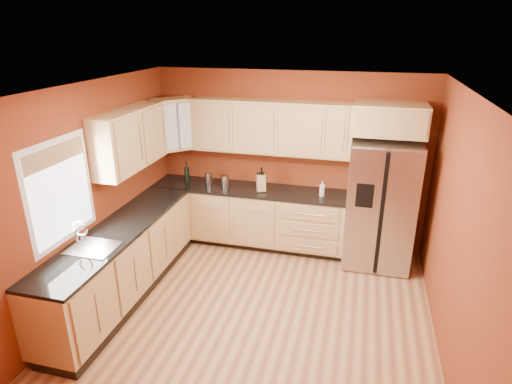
{
  "coord_description": "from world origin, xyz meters",
  "views": [
    {
      "loc": [
        1.04,
        -4.03,
        3.17
      ],
      "look_at": [
        -0.23,
        0.9,
        1.19
      ],
      "focal_mm": 30.0,
      "sensor_mm": 36.0,
      "label": 1
    }
  ],
  "objects_px": {
    "soap_dispenser": "(322,189)",
    "refrigerator": "(380,204)",
    "wine_bottle_a": "(187,172)",
    "knife_block": "(261,183)",
    "canister_left": "(209,179)"
  },
  "relations": [
    {
      "from": "refrigerator",
      "to": "canister_left",
      "type": "distance_m",
      "value": 2.53
    },
    {
      "from": "canister_left",
      "to": "wine_bottle_a",
      "type": "distance_m",
      "value": 0.35
    },
    {
      "from": "refrigerator",
      "to": "soap_dispenser",
      "type": "xyz_separation_m",
      "value": [
        -0.81,
        0.03,
        0.14
      ]
    },
    {
      "from": "soap_dispenser",
      "to": "knife_block",
      "type": "bearing_deg",
      "value": -178.75
    },
    {
      "from": "knife_block",
      "to": "soap_dispenser",
      "type": "relative_size",
      "value": 1.16
    },
    {
      "from": "refrigerator",
      "to": "soap_dispenser",
      "type": "height_order",
      "value": "refrigerator"
    },
    {
      "from": "soap_dispenser",
      "to": "refrigerator",
      "type": "bearing_deg",
      "value": -1.78
    },
    {
      "from": "wine_bottle_a",
      "to": "knife_block",
      "type": "distance_m",
      "value": 1.18
    },
    {
      "from": "knife_block",
      "to": "canister_left",
      "type": "bearing_deg",
      "value": 150.03
    },
    {
      "from": "refrigerator",
      "to": "knife_block",
      "type": "relative_size",
      "value": 7.29
    },
    {
      "from": "knife_block",
      "to": "soap_dispenser",
      "type": "height_order",
      "value": "knife_block"
    },
    {
      "from": "wine_bottle_a",
      "to": "soap_dispenser",
      "type": "bearing_deg",
      "value": -1.26
    },
    {
      "from": "canister_left",
      "to": "soap_dispenser",
      "type": "bearing_deg",
      "value": -1.98
    },
    {
      "from": "wine_bottle_a",
      "to": "knife_block",
      "type": "xyz_separation_m",
      "value": [
        1.18,
        -0.06,
        -0.04
      ]
    },
    {
      "from": "refrigerator",
      "to": "knife_block",
      "type": "height_order",
      "value": "refrigerator"
    }
  ]
}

